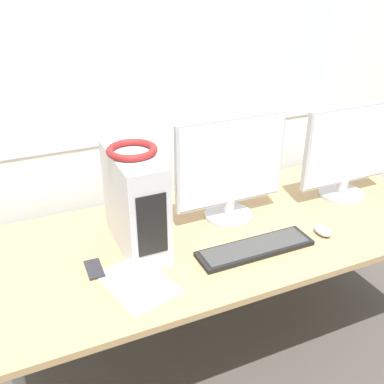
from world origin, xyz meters
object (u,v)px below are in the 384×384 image
object	(u,v)px
headphones	(132,150)
monitor_main	(231,169)
mouse	(323,231)
cell_phone	(94,269)
keyboard	(255,248)
pc_tower	(135,201)
monitor_right_near	(348,152)

from	to	relation	value
headphones	monitor_main	bearing A→B (deg)	6.05
mouse	cell_phone	size ratio (longest dim) A/B	0.75
monitor_main	keyboard	bearing A→B (deg)	-96.42
monitor_main	mouse	size ratio (longest dim) A/B	5.65
monitor_main	cell_phone	xyz separation A→B (m)	(-0.66, -0.15, -0.24)
pc_tower	keyboard	xyz separation A→B (m)	(0.42, -0.24, -0.19)
monitor_main	mouse	distance (m)	0.48
headphones	keyboard	world-z (taller)	headphones
pc_tower	monitor_right_near	xyz separation A→B (m)	(1.08, 0.00, 0.03)
headphones	keyboard	distance (m)	0.64
monitor_right_near	mouse	distance (m)	0.47
pc_tower	headphones	bearing A→B (deg)	90.00
monitor_right_near	mouse	world-z (taller)	monitor_right_near
monitor_right_near	keyboard	size ratio (longest dim) A/B	1.04
pc_tower	keyboard	size ratio (longest dim) A/B	0.83
cell_phone	keyboard	bearing A→B (deg)	-11.22
monitor_right_near	cell_phone	distance (m)	1.31
monitor_main	monitor_right_near	size ratio (longest dim) A/B	1.02
pc_tower	mouse	bearing A→B (deg)	-18.43
headphones	mouse	distance (m)	0.89
monitor_main	mouse	xyz separation A→B (m)	(0.30, -0.30, -0.23)
keyboard	cell_phone	world-z (taller)	keyboard
headphones	monitor_right_near	size ratio (longest dim) A/B	0.38
headphones	keyboard	xyz separation A→B (m)	(0.42, -0.24, -0.41)
monitor_right_near	mouse	xyz separation A→B (m)	(-0.32, -0.26, -0.22)
cell_phone	mouse	bearing A→B (deg)	-7.78
headphones	monitor_main	world-z (taller)	monitor_main
monitor_right_near	mouse	bearing A→B (deg)	-141.40
monitor_main	cell_phone	world-z (taller)	monitor_main
pc_tower	keyboard	bearing A→B (deg)	-29.40
mouse	cell_phone	world-z (taller)	mouse
pc_tower	monitor_right_near	world-z (taller)	monitor_right_near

